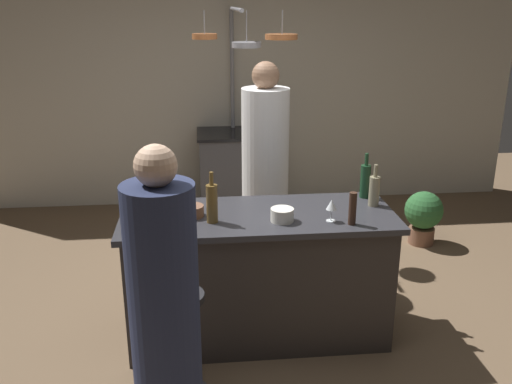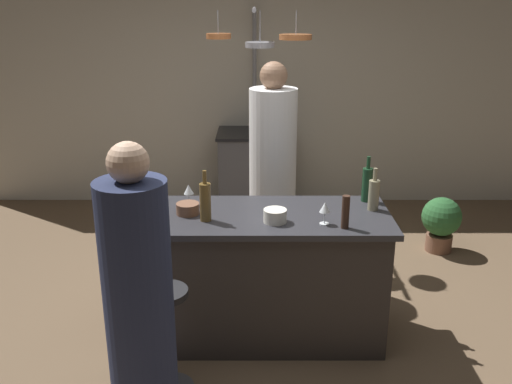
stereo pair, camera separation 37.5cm
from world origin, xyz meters
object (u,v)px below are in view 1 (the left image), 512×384
(wine_glass_near_right_guest, at_px, (144,198))
(mixing_bowl_steel, at_px, (154,217))
(stove_range, at_px, (235,172))
(guest_left, at_px, (165,318))
(wine_bottle_white, at_px, (374,190))
(mixing_bowl_ceramic, at_px, (282,215))
(wine_glass_by_chef, at_px, (190,193))
(bar_stool_left, at_px, (183,341))
(wine_bottle_green, at_px, (365,180))
(potted_plant, at_px, (423,214))
(pepper_mill, at_px, (353,209))
(wine_bottle_amber, at_px, (212,203))
(wine_glass_near_left_guest, at_px, (331,206))
(mixing_bowl_wooden, at_px, (192,211))
(chef, at_px, (265,181))

(wine_glass_near_right_guest, distance_m, mixing_bowl_steel, 0.19)
(mixing_bowl_steel, bearing_deg, stove_range, 75.06)
(guest_left, xyz_separation_m, wine_bottle_white, (1.36, 1.06, 0.25))
(wine_bottle_white, distance_m, mixing_bowl_ceramic, 0.70)
(guest_left, xyz_separation_m, wine_glass_by_chef, (0.12, 1.15, 0.25))
(bar_stool_left, distance_m, mixing_bowl_steel, 0.81)
(guest_left, distance_m, wine_bottle_green, 1.85)
(wine_bottle_green, height_order, mixing_bowl_steel, wine_bottle_green)
(potted_plant, xyz_separation_m, wine_bottle_green, (-0.94, -1.12, 0.73))
(pepper_mill, bearing_deg, wine_glass_by_chef, 157.99)
(wine_bottle_amber, bearing_deg, guest_left, -106.59)
(stove_range, xyz_separation_m, wine_glass_near_left_guest, (0.44, -2.63, 0.56))
(stove_range, relative_size, mixing_bowl_ceramic, 6.05)
(wine_bottle_amber, height_order, wine_glass_near_left_guest, wine_bottle_amber)
(wine_glass_by_chef, relative_size, mixing_bowl_ceramic, 0.99)
(wine_glass_by_chef, bearing_deg, wine_bottle_green, 3.93)
(stove_range, height_order, wine_bottle_white, wine_bottle_white)
(wine_bottle_amber, distance_m, mixing_bowl_wooden, 0.20)
(pepper_mill, distance_m, wine_bottle_amber, 0.87)
(wine_bottle_green, relative_size, wine_glass_near_right_guest, 2.20)
(mixing_bowl_ceramic, bearing_deg, wine_glass_by_chef, 151.85)
(guest_left, relative_size, wine_bottle_green, 5.08)
(chef, distance_m, wine_glass_by_chef, 0.96)
(wine_glass_by_chef, relative_size, mixing_bowl_wooden, 0.97)
(mixing_bowl_steel, bearing_deg, potted_plant, 30.88)
(chef, height_order, potted_plant, chef)
(chef, relative_size, wine_bottle_amber, 5.42)
(wine_glass_near_right_guest, bearing_deg, bar_stool_left, -70.91)
(wine_bottle_white, bearing_deg, wine_glass_near_right_guest, 179.27)
(wine_bottle_amber, bearing_deg, stove_range, 83.26)
(wine_bottle_amber, relative_size, wine_glass_near_left_guest, 2.26)
(wine_bottle_green, distance_m, wine_glass_by_chef, 1.23)
(stove_range, height_order, wine_bottle_amber, wine_bottle_amber)
(chef, bearing_deg, potted_plant, 16.38)
(chef, height_order, mixing_bowl_wooden, chef)
(pepper_mill, bearing_deg, wine_bottle_green, 65.52)
(potted_plant, height_order, wine_glass_near_right_guest, wine_glass_near_right_guest)
(pepper_mill, bearing_deg, mixing_bowl_wooden, 166.42)
(guest_left, relative_size, mixing_bowl_ceramic, 11.07)
(stove_range, height_order, mixing_bowl_ceramic, mixing_bowl_ceramic)
(bar_stool_left, bearing_deg, chef, 66.99)
(wine_bottle_white, distance_m, wine_bottle_green, 0.17)
(potted_plant, xyz_separation_m, wine_bottle_white, (-0.93, -1.29, 0.71))
(wine_bottle_green, xyz_separation_m, mixing_bowl_wooden, (-1.22, -0.25, -0.09))
(bar_stool_left, bearing_deg, guest_left, -100.19)
(pepper_mill, distance_m, wine_bottle_green, 0.54)
(wine_bottle_white, relative_size, mixing_bowl_ceramic, 1.96)
(chef, bearing_deg, mixing_bowl_wooden, -122.70)
(mixing_bowl_wooden, relative_size, mixing_bowl_ceramic, 1.03)
(wine_glass_near_left_guest, bearing_deg, wine_glass_near_right_guest, 166.98)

